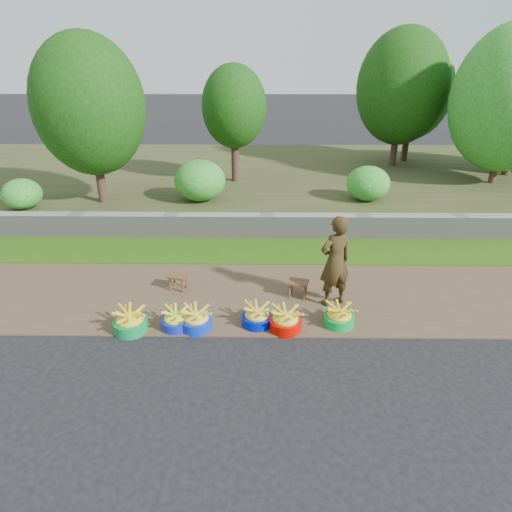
{
  "coord_description": "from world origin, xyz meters",
  "views": [
    {
      "loc": [
        -0.12,
        -5.3,
        3.69
      ],
      "look_at": [
        -0.21,
        1.3,
        0.75
      ],
      "focal_mm": 30.0,
      "sensor_mm": 36.0,
      "label": 1
    }
  ],
  "objects_px": {
    "basin_c": "(196,320)",
    "basin_f": "(339,317)",
    "stool_right": "(298,284)",
    "stool_left": "(178,278)",
    "basin_e": "(285,320)",
    "basin_d": "(257,316)",
    "vendor_woman": "(335,261)",
    "basin_b": "(176,320)",
    "basin_a": "(130,321)"
  },
  "relations": [
    {
      "from": "basin_c",
      "to": "stool_right",
      "type": "distance_m",
      "value": 1.9
    },
    {
      "from": "vendor_woman",
      "to": "basin_b",
      "type": "bearing_deg",
      "value": -7.03
    },
    {
      "from": "basin_b",
      "to": "basin_f",
      "type": "relative_size",
      "value": 0.96
    },
    {
      "from": "stool_left",
      "to": "stool_right",
      "type": "bearing_deg",
      "value": -6.53
    },
    {
      "from": "basin_b",
      "to": "stool_left",
      "type": "bearing_deg",
      "value": 98.56
    },
    {
      "from": "basin_d",
      "to": "basin_f",
      "type": "xyz_separation_m",
      "value": [
        1.27,
        0.01,
        0.0
      ]
    },
    {
      "from": "basin_a",
      "to": "stool_right",
      "type": "height_order",
      "value": "basin_a"
    },
    {
      "from": "basin_b",
      "to": "stool_right",
      "type": "relative_size",
      "value": 1.14
    },
    {
      "from": "basin_c",
      "to": "basin_f",
      "type": "bearing_deg",
      "value": 3.1
    },
    {
      "from": "basin_f",
      "to": "stool_left",
      "type": "xyz_separation_m",
      "value": [
        -2.69,
        1.11,
        0.08
      ]
    },
    {
      "from": "basin_a",
      "to": "vendor_woman",
      "type": "distance_m",
      "value": 3.34
    },
    {
      "from": "vendor_woman",
      "to": "basin_c",
      "type": "bearing_deg",
      "value": -4.55
    },
    {
      "from": "basin_b",
      "to": "basin_f",
      "type": "height_order",
      "value": "basin_f"
    },
    {
      "from": "basin_d",
      "to": "vendor_woman",
      "type": "bearing_deg",
      "value": 27.62
    },
    {
      "from": "basin_f",
      "to": "stool_right",
      "type": "bearing_deg",
      "value": 123.35
    },
    {
      "from": "basin_d",
      "to": "vendor_woman",
      "type": "xyz_separation_m",
      "value": [
        1.26,
        0.66,
        0.64
      ]
    },
    {
      "from": "basin_c",
      "to": "basin_f",
      "type": "xyz_separation_m",
      "value": [
        2.19,
        0.12,
        -0.0
      ]
    },
    {
      "from": "basin_d",
      "to": "basin_b",
      "type": "bearing_deg",
      "value": -175.3
    },
    {
      "from": "basin_b",
      "to": "vendor_woman",
      "type": "distance_m",
      "value": 2.69
    },
    {
      "from": "basin_c",
      "to": "basin_e",
      "type": "relative_size",
      "value": 0.98
    },
    {
      "from": "basin_a",
      "to": "basin_f",
      "type": "relative_size",
      "value": 1.08
    },
    {
      "from": "basin_f",
      "to": "vendor_woman",
      "type": "bearing_deg",
      "value": 90.82
    },
    {
      "from": "vendor_woman",
      "to": "basin_e",
      "type": "bearing_deg",
      "value": 19.41
    },
    {
      "from": "stool_left",
      "to": "basin_d",
      "type": "bearing_deg",
      "value": -38.24
    },
    {
      "from": "basin_e",
      "to": "vendor_woman",
      "type": "xyz_separation_m",
      "value": [
        0.83,
        0.78,
        0.63
      ]
    },
    {
      "from": "basin_a",
      "to": "stool_left",
      "type": "height_order",
      "value": "basin_a"
    },
    {
      "from": "basin_b",
      "to": "stool_left",
      "type": "distance_m",
      "value": 1.24
    },
    {
      "from": "basin_c",
      "to": "vendor_woman",
      "type": "distance_m",
      "value": 2.4
    },
    {
      "from": "basin_d",
      "to": "stool_left",
      "type": "xyz_separation_m",
      "value": [
        -1.42,
        1.12,
        0.08
      ]
    },
    {
      "from": "basin_c",
      "to": "stool_right",
      "type": "relative_size",
      "value": 1.22
    },
    {
      "from": "basin_e",
      "to": "basin_b",
      "type": "bearing_deg",
      "value": 179.27
    },
    {
      "from": "basin_c",
      "to": "stool_right",
      "type": "bearing_deg",
      "value": 31.35
    },
    {
      "from": "basin_f",
      "to": "basin_b",
      "type": "bearing_deg",
      "value": -177.51
    },
    {
      "from": "basin_d",
      "to": "stool_left",
      "type": "bearing_deg",
      "value": 141.76
    },
    {
      "from": "basin_b",
      "to": "basin_c",
      "type": "bearing_deg",
      "value": -1.81
    },
    {
      "from": "basin_d",
      "to": "stool_right",
      "type": "relative_size",
      "value": 1.19
    },
    {
      "from": "basin_e",
      "to": "stool_left",
      "type": "distance_m",
      "value": 2.23
    },
    {
      "from": "basin_f",
      "to": "stool_right",
      "type": "distance_m",
      "value": 1.05
    },
    {
      "from": "basin_a",
      "to": "stool_right",
      "type": "relative_size",
      "value": 1.29
    },
    {
      "from": "basin_c",
      "to": "basin_d",
      "type": "distance_m",
      "value": 0.93
    },
    {
      "from": "basin_b",
      "to": "basin_d",
      "type": "distance_m",
      "value": 1.24
    },
    {
      "from": "stool_right",
      "to": "vendor_woman",
      "type": "distance_m",
      "value": 0.81
    },
    {
      "from": "vendor_woman",
      "to": "stool_left",
      "type": "bearing_deg",
      "value": -33.71
    },
    {
      "from": "basin_b",
      "to": "basin_f",
      "type": "distance_m",
      "value": 2.51
    },
    {
      "from": "basin_c",
      "to": "basin_e",
      "type": "height_order",
      "value": "basin_e"
    },
    {
      "from": "stool_right",
      "to": "basin_d",
      "type": "bearing_deg",
      "value": -128.51
    },
    {
      "from": "stool_left",
      "to": "basin_c",
      "type": "bearing_deg",
      "value": -68.06
    },
    {
      "from": "basin_c",
      "to": "basin_f",
      "type": "height_order",
      "value": "basin_c"
    },
    {
      "from": "basin_e",
      "to": "stool_right",
      "type": "distance_m",
      "value": 1.04
    },
    {
      "from": "basin_c",
      "to": "stool_right",
      "type": "height_order",
      "value": "basin_c"
    }
  ]
}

